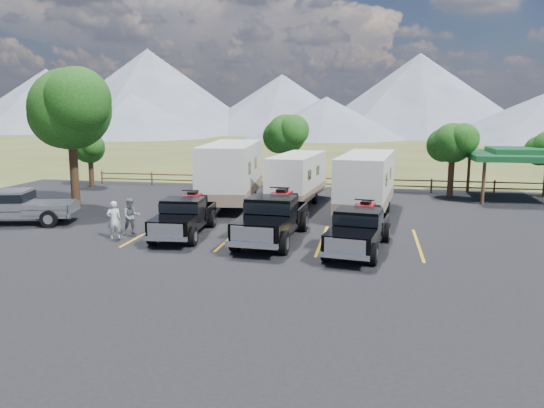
% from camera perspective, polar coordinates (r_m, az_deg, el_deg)
% --- Properties ---
extents(ground, '(320.00, 320.00, 0.00)m').
position_cam_1_polar(ground, '(19.40, -1.64, -6.57)').
color(ground, '#424C20').
rests_on(ground, ground).
extents(asphalt_lot, '(44.00, 34.00, 0.04)m').
position_cam_1_polar(asphalt_lot, '(22.23, 0.01, -4.34)').
color(asphalt_lot, black).
rests_on(asphalt_lot, ground).
extents(stall_lines, '(12.12, 5.50, 0.01)m').
position_cam_1_polar(stall_lines, '(23.18, 0.47, -3.67)').
color(stall_lines, gold).
rests_on(stall_lines, asphalt_lot).
extents(tree_big_nw, '(5.54, 5.18, 7.84)m').
position_cam_1_polar(tree_big_nw, '(31.81, -20.94, 9.52)').
color(tree_big_nw, black).
rests_on(tree_big_nw, ground).
extents(tree_ne_a, '(3.11, 2.92, 4.76)m').
position_cam_1_polar(tree_ne_a, '(35.58, 18.83, 6.23)').
color(tree_ne_a, black).
rests_on(tree_ne_a, ground).
extents(tree_north, '(3.46, 3.24, 5.25)m').
position_cam_1_polar(tree_north, '(37.69, 1.49, 7.48)').
color(tree_north, black).
rests_on(tree_north, ground).
extents(tree_nw_small, '(2.59, 2.43, 3.85)m').
position_cam_1_polar(tree_nw_small, '(40.55, -19.02, 5.64)').
color(tree_nw_small, black).
rests_on(tree_nw_small, ground).
extents(rail_fence, '(36.12, 0.12, 1.00)m').
position_cam_1_polar(rail_fence, '(37.04, 7.51, 2.34)').
color(rail_fence, '#503722').
rests_on(rail_fence, ground).
extents(pavilion, '(6.20, 6.20, 3.22)m').
position_cam_1_polar(pavilion, '(36.40, 25.07, 4.79)').
color(pavilion, '#503722').
rests_on(pavilion, ground).
extents(mountain_range, '(209.00, 71.00, 20.00)m').
position_cam_1_polar(mountain_range, '(124.69, 5.42, 11.15)').
color(mountain_range, slate).
rests_on(mountain_range, ground).
extents(rig_left, '(2.29, 5.70, 1.87)m').
position_cam_1_polar(rig_left, '(23.92, -9.39, -1.18)').
color(rig_left, black).
rests_on(rig_left, asphalt_lot).
extents(rig_center, '(2.56, 6.49, 2.13)m').
position_cam_1_polar(rig_center, '(22.63, 0.09, -1.36)').
color(rig_center, black).
rests_on(rig_center, asphalt_lot).
extents(rig_right, '(2.63, 5.85, 1.89)m').
position_cam_1_polar(rig_right, '(21.29, 9.36, -2.55)').
color(rig_right, black).
rests_on(rig_right, asphalt_lot).
extents(trailer_left, '(3.56, 10.44, 3.61)m').
position_cam_1_polar(trailer_left, '(31.02, -4.39, 3.35)').
color(trailer_left, white).
rests_on(trailer_left, asphalt_lot).
extents(trailer_center, '(2.82, 8.50, 2.94)m').
position_cam_1_polar(trailer_center, '(31.38, 2.74, 2.80)').
color(trailer_center, white).
rests_on(trailer_center, asphalt_lot).
extents(trailer_right, '(3.18, 9.33, 3.22)m').
position_cam_1_polar(trailer_right, '(28.61, 10.10, 2.25)').
color(trailer_right, white).
rests_on(trailer_right, asphalt_lot).
extents(pickup_silver, '(5.89, 3.06, 1.69)m').
position_cam_1_polar(pickup_silver, '(28.66, -25.69, -0.23)').
color(pickup_silver, gray).
rests_on(pickup_silver, asphalt_lot).
extents(person_a, '(0.72, 0.67, 1.66)m').
position_cam_1_polar(person_a, '(23.89, -16.63, -1.65)').
color(person_a, silver).
rests_on(person_a, asphalt_lot).
extents(person_b, '(1.01, 0.96, 1.65)m').
position_cam_1_polar(person_b, '(24.49, -14.91, -1.31)').
color(person_b, slate).
rests_on(person_b, asphalt_lot).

